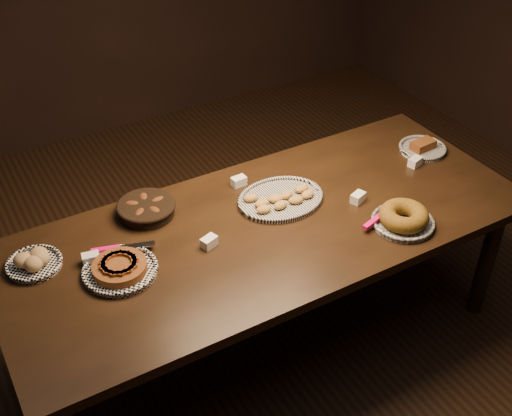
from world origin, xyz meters
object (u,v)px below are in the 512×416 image
buffet_table (269,237)px  apple_tart_plate (120,268)px  bundt_cake_plate (403,218)px  madeleine_platter (281,199)px

buffet_table → apple_tart_plate: 0.70m
buffet_table → bundt_cake_plate: bearing=-30.7°
buffet_table → bundt_cake_plate: bundt_cake_plate is taller
bundt_cake_plate → madeleine_platter: bearing=136.2°
apple_tart_plate → bundt_cake_plate: (1.20, -0.33, 0.01)m
buffet_table → apple_tart_plate: bearing=177.8°
buffet_table → bundt_cake_plate: (0.51, -0.30, 0.11)m
madeleine_platter → bundt_cake_plate: 0.57m
bundt_cake_plate → apple_tart_plate: bearing=168.7°
buffet_table → madeleine_platter: (0.13, 0.12, 0.09)m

